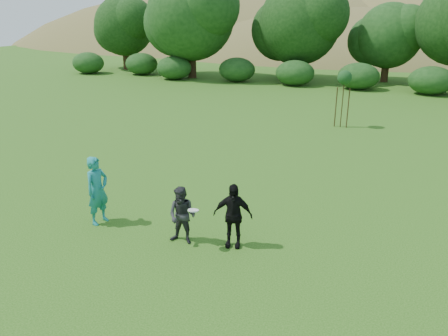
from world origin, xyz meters
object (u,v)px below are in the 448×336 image
at_px(player_teal, 97,190).
at_px(player_grey, 182,216).
at_px(player_black, 233,215).
at_px(sapling, 345,79).

bearing_deg(player_teal, player_grey, -81.93).
xyz_separation_m(player_teal, player_black, (3.87, 0.22, -0.13)).
distance_m(player_grey, player_black, 1.27).
bearing_deg(player_grey, sapling, 79.59).
bearing_deg(sapling, player_black, -92.99).
height_order(player_grey, player_black, player_black).
height_order(player_teal, sapling, sapling).
relative_size(player_black, sapling, 0.58).
distance_m(player_teal, player_grey, 2.66).
relative_size(player_teal, sapling, 0.67).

